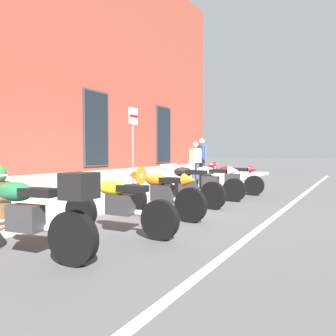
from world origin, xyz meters
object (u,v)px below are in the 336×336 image
object	(u,v)px
motorcycle_green_touring	(29,213)
motorcycle_orange_sport	(157,190)
parking_sign	(133,138)
motorcycle_black_naked	(186,186)
motorcycle_yellow_naked	(117,205)
motorcycle_white_sport	(206,179)
pedestrian_blue_top	(202,157)
motorcycle_red_sport	(228,176)
pedestrian_tan_coat	(195,160)

from	to	relation	value
motorcycle_green_touring	motorcycle_orange_sport	distance (m)	2.99
motorcycle_green_touring	parking_sign	world-z (taller)	parking_sign
motorcycle_orange_sport	motorcycle_black_naked	bearing A→B (deg)	5.34
motorcycle_yellow_naked	motorcycle_green_touring	bearing A→B (deg)	174.69
motorcycle_white_sport	motorcycle_orange_sport	bearing A→B (deg)	-176.58
motorcycle_green_touring	pedestrian_blue_top	world-z (taller)	pedestrian_blue_top
motorcycle_black_naked	motorcycle_red_sport	size ratio (longest dim) A/B	1.02
pedestrian_blue_top	pedestrian_tan_coat	bearing A→B (deg)	-170.97
motorcycle_white_sport	pedestrian_tan_coat	distance (m)	3.80
motorcycle_orange_sport	pedestrian_tan_coat	xyz separation A→B (m)	(6.16, 2.00, 0.45)
motorcycle_yellow_naked	motorcycle_black_naked	distance (m)	3.06
motorcycle_white_sport	parking_sign	xyz separation A→B (m)	(-1.01, 1.72, 1.12)
motorcycle_green_touring	motorcycle_white_sport	size ratio (longest dim) A/B	1.06
motorcycle_green_touring	motorcycle_black_naked	distance (m)	4.57
motorcycle_green_touring	motorcycle_yellow_naked	size ratio (longest dim) A/B	1.02
motorcycle_yellow_naked	pedestrian_blue_top	bearing A→B (deg)	14.98
motorcycle_yellow_naked	parking_sign	size ratio (longest dim) A/B	0.88
motorcycle_yellow_naked	motorcycle_red_sport	bearing A→B (deg)	1.93
motorcycle_black_naked	motorcycle_orange_sport	bearing A→B (deg)	-174.66
motorcycle_green_touring	motorcycle_orange_sport	bearing A→B (deg)	-0.06
motorcycle_orange_sport	motorcycle_white_sport	world-z (taller)	motorcycle_white_sport
motorcycle_orange_sport	pedestrian_blue_top	xyz separation A→B (m)	(7.07, 2.15, 0.56)
parking_sign	motorcycle_white_sport	bearing A→B (deg)	-59.45
motorcycle_black_naked	motorcycle_white_sport	size ratio (longest dim) A/B	1.02
motorcycle_yellow_naked	motorcycle_red_sport	distance (m)	5.84
motorcycle_green_touring	pedestrian_tan_coat	bearing A→B (deg)	12.34
motorcycle_white_sport	pedestrian_blue_top	size ratio (longest dim) A/B	1.17
parking_sign	motorcycle_green_touring	bearing A→B (deg)	-158.69
pedestrian_tan_coat	pedestrian_blue_top	size ratio (longest dim) A/B	0.90
motorcycle_green_touring	motorcycle_black_naked	xyz separation A→B (m)	(4.56, 0.14, -0.07)
motorcycle_red_sport	pedestrian_blue_top	xyz separation A→B (m)	(2.70, 2.09, 0.56)
motorcycle_green_touring	pedestrian_blue_top	bearing A→B (deg)	12.04
motorcycle_orange_sport	pedestrian_tan_coat	size ratio (longest dim) A/B	1.29
motorcycle_green_touring	parking_sign	bearing A→B (deg)	21.31
motorcycle_yellow_naked	motorcycle_orange_sport	bearing A→B (deg)	5.35
motorcycle_red_sport	pedestrian_tan_coat	xyz separation A→B (m)	(1.79, 1.94, 0.45)
motorcycle_orange_sport	motorcycle_red_sport	distance (m)	4.37
motorcycle_yellow_naked	motorcycle_orange_sport	world-z (taller)	motorcycle_orange_sport
motorcycle_yellow_naked	parking_sign	distance (m)	4.08
pedestrian_blue_top	motorcycle_yellow_naked	bearing A→B (deg)	-165.02
motorcycle_green_touring	pedestrian_blue_top	distance (m)	10.30
motorcycle_white_sport	pedestrian_tan_coat	size ratio (longest dim) A/B	1.30
motorcycle_orange_sport	parking_sign	distance (m)	2.88
motorcycle_green_touring	motorcycle_red_sport	distance (m)	7.36
motorcycle_white_sport	motorcycle_red_sport	size ratio (longest dim) A/B	1.00
motorcycle_yellow_naked	motorcycle_white_sport	xyz separation A→B (m)	(4.33, 0.31, 0.10)
parking_sign	motorcycle_red_sport	bearing A→B (deg)	-36.00
pedestrian_tan_coat	parking_sign	xyz separation A→B (m)	(-4.31, -0.11, 0.68)
motorcycle_yellow_naked	pedestrian_tan_coat	xyz separation A→B (m)	(7.63, 2.14, 0.54)
motorcycle_black_naked	parking_sign	world-z (taller)	parking_sign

